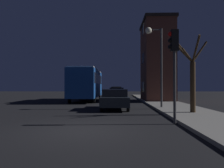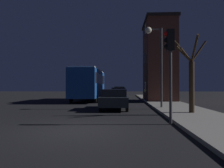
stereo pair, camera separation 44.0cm
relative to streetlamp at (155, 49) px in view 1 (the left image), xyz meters
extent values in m
plane|color=black|center=(-3.94, -7.34, -4.22)|extent=(120.00, 120.00, 0.00)
cube|color=brown|center=(1.61, 8.34, 0.02)|extent=(2.94, 5.49, 8.18)
cube|color=black|center=(1.61, 8.34, 4.26)|extent=(3.18, 5.73, 0.30)
cube|color=beige|center=(0.12, 7.83, -2.68)|extent=(0.03, 0.70, 1.10)
cube|color=black|center=(0.12, 8.85, -2.68)|extent=(0.03, 0.70, 1.10)
cube|color=black|center=(0.12, 7.83, 0.42)|extent=(0.03, 0.70, 1.10)
cube|color=black|center=(0.12, 8.85, 0.42)|extent=(0.03, 0.70, 1.10)
cube|color=beige|center=(0.12, 7.83, 3.51)|extent=(0.03, 0.70, 1.10)
cube|color=black|center=(0.12, 8.85, 3.51)|extent=(0.03, 0.70, 1.10)
cylinder|color=#38383A|center=(0.44, 0.00, -1.32)|extent=(0.14, 0.14, 5.52)
cylinder|color=#38383A|center=(-0.01, 0.00, 1.34)|extent=(0.90, 0.09, 0.09)
sphere|color=#F4EAC6|center=(-0.46, 0.00, 1.29)|extent=(0.47, 0.47, 0.47)
cylinder|color=#38383A|center=(-0.24, -6.13, -2.68)|extent=(0.12, 0.12, 3.07)
cube|color=black|center=(-0.24, -6.13, -0.70)|extent=(0.30, 0.24, 0.90)
sphere|color=red|center=(-0.42, -6.13, -0.43)|extent=(0.20, 0.20, 0.20)
sphere|color=black|center=(-0.42, -6.13, -0.70)|extent=(0.20, 0.20, 0.20)
sphere|color=black|center=(-0.42, -6.13, -0.97)|extent=(0.20, 0.20, 0.20)
cylinder|color=#382819|center=(1.57, -3.04, -2.67)|extent=(0.29, 0.29, 2.81)
cylinder|color=#382819|center=(1.99, -2.95, -0.68)|extent=(0.95, 0.31, 1.23)
cylinder|color=#382819|center=(1.11, -3.22, -0.86)|extent=(1.04, 0.51, 0.89)
cylinder|color=#382819|center=(1.20, -3.33, -0.93)|extent=(0.85, 0.70, 0.76)
cylinder|color=#382819|center=(1.57, -3.57, -0.63)|extent=(0.12, 1.14, 1.34)
cylinder|color=#382819|center=(0.99, -3.21, -0.64)|extent=(1.25, 0.47, 1.33)
cube|color=#194793|center=(-6.00, 8.33, -2.34)|extent=(2.58, 9.43, 2.80)
cube|color=black|center=(-6.00, 8.33, -1.83)|extent=(2.60, 8.67, 1.01)
cube|color=#B2B2B2|center=(-6.00, 8.33, -0.88)|extent=(2.45, 8.95, 0.12)
cylinder|color=black|center=(-4.80, 11.40, -3.74)|extent=(0.18, 0.96, 0.96)
cylinder|color=black|center=(-7.20, 11.40, -3.74)|extent=(0.18, 0.96, 0.96)
cylinder|color=black|center=(-4.80, 5.27, -3.74)|extent=(0.18, 0.96, 0.96)
cylinder|color=black|center=(-7.20, 5.27, -3.74)|extent=(0.18, 0.96, 0.96)
cube|color=black|center=(-2.81, -0.22, -3.62)|extent=(1.84, 4.38, 0.60)
cube|color=black|center=(-2.81, -0.44, -3.07)|extent=(1.62, 2.28, 0.49)
cylinder|color=black|center=(-1.99, 1.21, -3.92)|extent=(0.18, 0.60, 0.60)
cylinder|color=black|center=(-3.64, 1.21, -3.92)|extent=(0.18, 0.60, 0.60)
cylinder|color=black|center=(-1.99, -1.64, -3.92)|extent=(0.18, 0.60, 0.60)
cylinder|color=black|center=(-3.64, -1.64, -3.92)|extent=(0.18, 0.60, 0.60)
cube|color=navy|center=(-2.74, 9.54, -3.60)|extent=(1.72, 4.07, 0.65)
cube|color=black|center=(-2.74, 9.34, -3.02)|extent=(1.51, 2.12, 0.50)
cylinder|color=black|center=(-1.97, 10.86, -3.92)|extent=(0.18, 0.60, 0.60)
cylinder|color=black|center=(-3.51, 10.86, -3.92)|extent=(0.18, 0.60, 0.60)
cylinder|color=black|center=(-1.97, 8.22, -3.92)|extent=(0.18, 0.60, 0.60)
cylinder|color=black|center=(-3.51, 8.22, -3.92)|extent=(0.18, 0.60, 0.60)
cube|color=olive|center=(-2.83, 19.32, -3.56)|extent=(1.77, 3.88, 0.68)
cube|color=black|center=(-2.83, 19.13, -2.94)|extent=(1.55, 2.02, 0.55)
cylinder|color=black|center=(-2.04, 20.58, -3.90)|extent=(0.18, 0.63, 0.63)
cylinder|color=black|center=(-3.63, 20.58, -3.90)|extent=(0.18, 0.63, 0.63)
cylinder|color=black|center=(-2.04, 18.06, -3.90)|extent=(0.18, 0.63, 0.63)
cylinder|color=black|center=(-3.63, 18.06, -3.90)|extent=(0.18, 0.63, 0.63)
camera|label=1|loc=(-2.64, -15.34, -2.63)|focal=35.00mm
camera|label=2|loc=(-2.20, -15.33, -2.63)|focal=35.00mm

